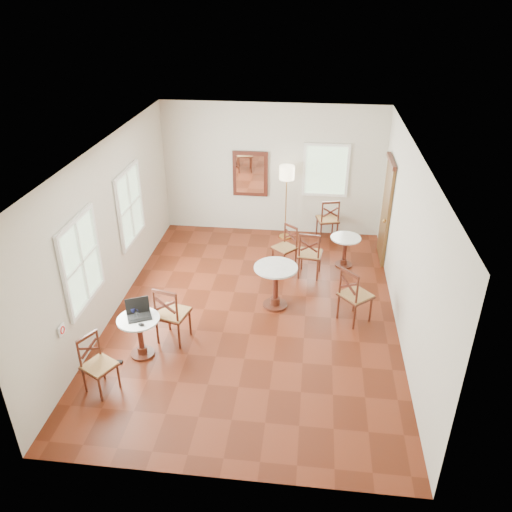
{
  "coord_description": "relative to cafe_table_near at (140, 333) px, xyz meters",
  "views": [
    {
      "loc": [
        0.91,
        -7.55,
        5.26
      ],
      "look_at": [
        0.0,
        0.3,
        1.0
      ],
      "focal_mm": 35.79,
      "sensor_mm": 36.0,
      "label": 1
    }
  ],
  "objects": [
    {
      "name": "ground",
      "position": [
        1.63,
        1.36,
        -0.43
      ],
      "size": [
        7.0,
        7.0,
        0.0
      ],
      "primitive_type": "plane",
      "color": "#5E2110",
      "rests_on": "ground"
    },
    {
      "name": "room_shell",
      "position": [
        1.57,
        1.64,
        1.46
      ],
      "size": [
        5.02,
        7.02,
        3.01
      ],
      "color": "beige",
      "rests_on": "ground"
    },
    {
      "name": "cafe_table_near",
      "position": [
        0.0,
        0.0,
        0.0
      ],
      "size": [
        0.66,
        0.66,
        0.7
      ],
      "color": "#491E12",
      "rests_on": "ground"
    },
    {
      "name": "cafe_table_mid",
      "position": [
        1.99,
        1.63,
        0.08
      ],
      "size": [
        0.78,
        0.78,
        0.82
      ],
      "color": "#491E12",
      "rests_on": "ground"
    },
    {
      "name": "cafe_table_back",
      "position": [
        3.29,
        3.31,
        -0.02
      ],
      "size": [
        0.62,
        0.62,
        0.66
      ],
      "color": "#491E12",
      "rests_on": "ground"
    },
    {
      "name": "chair_near_a",
      "position": [
        0.4,
        0.43,
        0.09
      ],
      "size": [
        0.58,
        0.58,
        1.05
      ],
      "rotation": [
        0.0,
        0.0,
        2.91
      ],
      "color": "#491E12",
      "rests_on": "ground"
    },
    {
      "name": "chair_near_b",
      "position": [
        -0.35,
        -0.82,
        0.02
      ],
      "size": [
        0.56,
        0.56,
        0.9
      ],
      "rotation": [
        0.0,
        0.0,
        1.08
      ],
      "color": "#491E12",
      "rests_on": "ground"
    },
    {
      "name": "chair_mid_a",
      "position": [
        2.57,
        2.81,
        0.06
      ],
      "size": [
        0.51,
        0.51,
        1.0
      ],
      "rotation": [
        0.0,
        0.0,
        3.01
      ],
      "color": "#491E12",
      "rests_on": "ground"
    },
    {
      "name": "chair_mid_b",
      "position": [
        3.37,
        1.34,
        0.09
      ],
      "size": [
        0.68,
        0.68,
        1.04
      ],
      "rotation": [
        0.0,
        0.0,
        2.31
      ],
      "color": "#491E12",
      "rests_on": "ground"
    },
    {
      "name": "chair_back_a",
      "position": [
        2.94,
        4.52,
        0.07
      ],
      "size": [
        0.56,
        0.56,
        1.0
      ],
      "rotation": [
        0.0,
        0.0,
        3.4
      ],
      "color": "#491E12",
      "rests_on": "ground"
    },
    {
      "name": "chair_back_b",
      "position": [
        2.07,
        3.14,
        0.02
      ],
      "size": [
        0.58,
        0.58,
        0.9
      ],
      "rotation": [
        0.0,
        0.0,
        -0.73
      ],
      "color": "#491E12",
      "rests_on": "ground"
    },
    {
      "name": "floor_lamp",
      "position": [
        1.98,
        4.51,
        1.02
      ],
      "size": [
        0.33,
        0.33,
        1.72
      ],
      "color": "#BF8C3F",
      "rests_on": "ground"
    },
    {
      "name": "laptop",
      "position": [
        -0.01,
        0.09,
        0.33
      ],
      "size": [
        0.46,
        0.43,
        0.26
      ],
      "rotation": [
        0.0,
        0.0,
        0.44
      ],
      "color": "black",
      "rests_on": "cafe_table_near"
    },
    {
      "name": "mouse",
      "position": [
        0.1,
        -0.17,
        0.28
      ],
      "size": [
        0.11,
        0.07,
        0.04
      ],
      "primitive_type": "ellipsoid",
      "rotation": [
        0.0,
        0.0,
        -0.13
      ],
      "color": "black",
      "rests_on": "cafe_table_near"
    },
    {
      "name": "navy_mug",
      "position": [
        -0.12,
        0.13,
        0.32
      ],
      "size": [
        0.13,
        0.09,
        0.1
      ],
      "color": "#101238",
      "rests_on": "cafe_table_near"
    },
    {
      "name": "water_glass",
      "position": [
        -0.01,
        0.0,
        0.32
      ],
      "size": [
        0.06,
        0.06,
        0.1
      ],
      "primitive_type": "cylinder",
      "color": "white",
      "rests_on": "cafe_table_near"
    },
    {
      "name": "power_adapter",
      "position": [
        -0.3,
        -0.25,
        -0.41
      ],
      "size": [
        0.1,
        0.06,
        0.04
      ],
      "primitive_type": "cube",
      "color": "black",
      "rests_on": "ground"
    }
  ]
}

